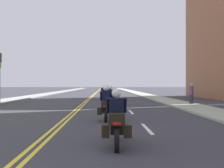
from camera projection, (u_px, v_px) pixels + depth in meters
name	position (u px, v px, depth m)	size (l,w,h in m)	color
ground_plane	(95.00, 93.00, 49.64)	(264.00, 264.00, 0.00)	#33323B
sidewalk_left	(53.00, 93.00, 49.42)	(2.56, 144.00, 0.12)	gray
sidewalk_right	(137.00, 93.00, 49.87)	(2.56, 144.00, 0.12)	#97A18F
centreline_yellow_inner	(95.00, 93.00, 49.64)	(0.12, 132.00, 0.01)	yellow
centreline_yellow_outer	(96.00, 93.00, 49.65)	(0.12, 132.00, 0.01)	yellow
lane_dashes_white	(118.00, 99.00, 30.75)	(0.14, 56.40, 0.01)	silver
motorcycle_0	(116.00, 122.00, 6.99)	(0.77, 2.13, 1.56)	black
motorcycle_1	(106.00, 106.00, 11.88)	(0.77, 2.14, 1.63)	black
motorcycle_2	(110.00, 100.00, 17.47)	(0.77, 2.28, 1.59)	black
motorcycle_3	(108.00, 96.00, 22.24)	(0.77, 2.27, 1.63)	black
motorcycle_4	(104.00, 94.00, 27.75)	(0.78, 2.13, 1.61)	black
motorcycle_5	(106.00, 93.00, 32.13)	(0.77, 2.13, 1.63)	black
traffic_light_near	(0.00, 69.00, 22.33)	(0.28, 0.38, 4.40)	black
pedestrian_0	(191.00, 94.00, 21.09)	(0.44, 0.46, 1.76)	#2B2633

